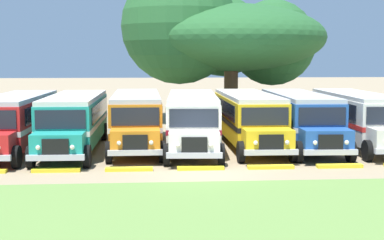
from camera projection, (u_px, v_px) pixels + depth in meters
ground_plane at (201, 170)px, 23.76m from camera, size 220.00×220.00×0.00m
foreground_grass_strip at (226, 224)px, 15.97m from camera, size 80.00×11.16×0.01m
parked_bus_slot_0 at (16, 120)px, 28.66m from camera, size 2.86×10.86×2.82m
parked_bus_slot_1 at (75, 119)px, 28.79m from camera, size 2.76×10.85×2.82m
parked_bus_slot_2 at (136, 117)px, 30.00m from camera, size 2.78×10.85×2.82m
parked_bus_slot_3 at (192, 118)px, 29.34m from camera, size 3.24×10.92×2.82m
parked_bus_slot_4 at (248, 117)px, 30.09m from camera, size 2.68×10.84×2.82m
parked_bus_slot_5 at (299, 117)px, 30.11m from camera, size 2.91×10.87×2.82m
parked_bus_slot_6 at (357, 116)px, 30.40m from camera, size 2.93×10.87×2.82m
curb_wheelstop_1 at (56, 170)px, 23.29m from camera, size 2.00×0.36×0.15m
curb_wheelstop_2 at (129, 169)px, 23.52m from camera, size 2.00×0.36×0.15m
curb_wheelstop_3 at (201, 168)px, 23.75m from camera, size 2.00×0.36×0.15m
curb_wheelstop_4 at (271, 167)px, 23.98m from camera, size 2.00×0.36×0.15m
curb_wheelstop_5 at (340, 166)px, 24.21m from camera, size 2.00×0.36×0.15m
broad_shade_tree at (223, 35)px, 43.04m from camera, size 15.44×15.67×11.35m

